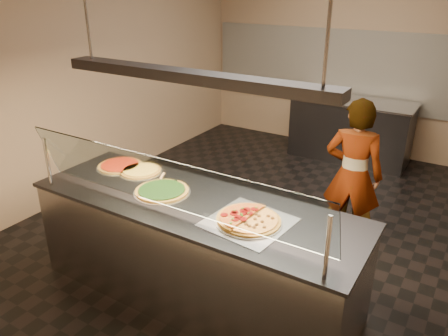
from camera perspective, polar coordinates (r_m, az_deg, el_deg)
The scene contains 16 objects.
ground at distance 5.07m, azimuth 5.67°, elevation -7.65°, with size 5.00×6.00×0.02m, color black.
wall_back at distance 7.27m, azimuth 17.12°, elevation 13.74°, with size 5.00×0.02×3.00m, color #9A8063.
wall_left at distance 5.97m, azimuth -16.28°, elevation 11.93°, with size 0.02×6.00×3.00m, color #9A8063.
tile_band at distance 7.28m, azimuth 16.86°, elevation 12.17°, with size 4.90×0.02×1.20m, color silver.
serving_counter at distance 3.81m, azimuth -3.80°, elevation -10.60°, with size 2.84×0.94×0.93m.
sneeze_guard at distance 3.20m, azimuth -7.70°, elevation -2.12°, with size 2.60×0.18×0.54m.
perforated_tray at distance 3.28m, azimuth 3.24°, elevation -7.00°, with size 0.63×0.63×0.01m.
half_pizza_pepperoni at distance 3.31m, azimuth 1.52°, elevation -6.07°, with size 0.29×0.50×0.05m.
half_pizza_sausage at distance 3.22m, azimuth 5.05°, elevation -7.23°, with size 0.29×0.50×0.04m.
pizza_spinach at distance 3.75m, azimuth -8.06°, elevation -2.93°, with size 0.49×0.49×0.03m.
pizza_cheese at distance 4.17m, azimuth -10.78°, elevation -0.32°, with size 0.41×0.41×0.03m.
pizza_tomato at distance 4.33m, azimuth -13.36°, elevation 0.35°, with size 0.44×0.44×0.03m.
pizza_spatula at distance 3.94m, azimuth -7.69°, elevation -1.36°, with size 0.25×0.21×0.02m.
prep_table at distance 7.04m, azimuth 16.19°, elevation 4.84°, with size 1.79×0.74×0.93m.
worker at distance 4.55m, azimuth 16.48°, elevation -0.94°, with size 0.58×0.38×1.59m, color #2F2936.
heat_lamp_housing at distance 3.23m, azimuth -4.51°, elevation 11.84°, with size 2.30×0.18×0.08m, color #2E2E33.
Camera 1 is at (1.85, -3.94, 2.59)m, focal length 35.00 mm.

